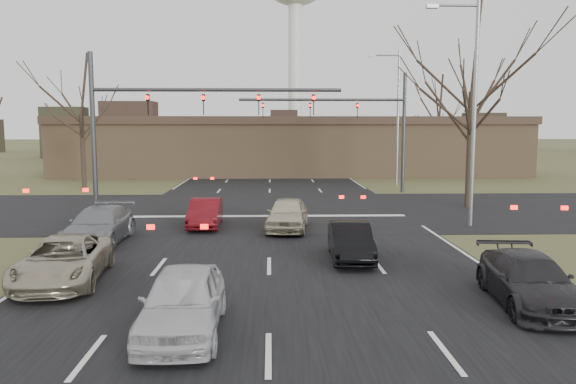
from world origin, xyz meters
name	(u,v)px	position (x,y,z in m)	size (l,w,h in m)	color
ground	(269,295)	(0.00, 0.00, 0.00)	(360.00, 360.00, 0.00)	#484826
road_main	(270,160)	(0.00, 60.00, 0.01)	(14.00, 300.00, 0.02)	black
road_cross	(270,210)	(0.00, 15.00, 0.01)	(200.00, 14.00, 0.02)	black
building	(291,145)	(2.00, 38.00, 2.67)	(42.40, 10.40, 5.30)	olive
mast_arm_near	(161,113)	(-5.23, 13.00, 5.07)	(12.12, 0.24, 8.00)	#383A3D
mast_arm_far	(362,118)	(6.18, 23.00, 5.02)	(11.12, 0.24, 8.00)	#383A3D
streetlight_right_near	(471,100)	(8.82, 10.00, 5.59)	(2.34, 0.25, 10.00)	gray
streetlight_right_far	(396,111)	(9.32, 27.00, 5.59)	(2.34, 0.25, 10.00)	gray
tree_right_near	(474,43)	(11.00, 16.00, 8.90)	(6.90, 6.90, 11.50)	black
tree_left_far	(80,84)	(-13.00, 25.00, 7.34)	(5.70, 5.70, 9.50)	black
tree_right_far	(440,98)	(15.00, 35.00, 6.96)	(5.40, 5.40, 9.00)	black
car_silver_suv	(64,260)	(-5.86, 1.33, 0.65)	(2.16, 4.68, 1.30)	#A29A83
car_white_sedan	(183,301)	(-1.85, -2.73, 0.71)	(1.68, 4.18, 1.42)	#BBBBBD
car_black_hatch	(351,242)	(2.73, 3.84, 0.62)	(1.31, 3.75, 1.23)	black
car_charcoal_sedan	(529,280)	(6.50, -1.08, 0.63)	(1.77, 4.36, 1.27)	black
car_grey_ahead	(99,225)	(-6.50, 6.83, 0.69)	(1.93, 4.75, 1.38)	slate
car_red_ahead	(205,213)	(-2.85, 10.23, 0.63)	(1.32, 3.80, 1.25)	#5B0D13
car_silver_ahead	(287,214)	(0.78, 9.34, 0.70)	(1.65, 4.11, 1.40)	beige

